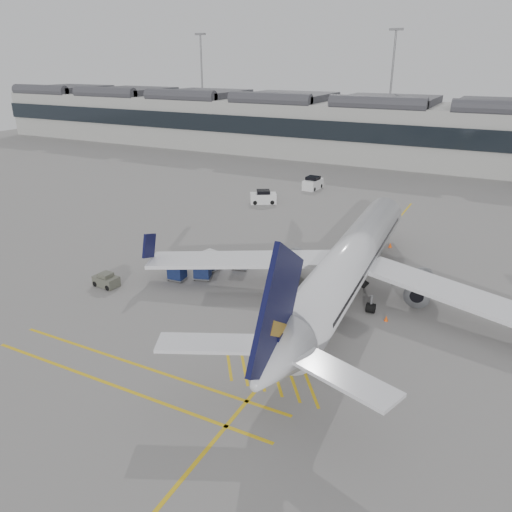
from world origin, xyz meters
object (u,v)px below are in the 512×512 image
at_px(belt_loader, 336,278).
at_px(ramp_agent_a, 285,284).
at_px(baggage_cart_a, 240,261).
at_px(airliner_main, 348,264).
at_px(pushback_tug, 106,280).
at_px(ramp_agent_b, 290,288).

relative_size(belt_loader, ramp_agent_a, 2.92).
height_order(baggage_cart_a, ramp_agent_a, ramp_agent_a).
xyz_separation_m(airliner_main, baggage_cart_a, (-11.31, 1.44, -2.29)).
relative_size(baggage_cart_a, pushback_tug, 0.74).
relative_size(belt_loader, baggage_cart_a, 2.86).
distance_m(airliner_main, belt_loader, 3.90).
xyz_separation_m(airliner_main, belt_loader, (-1.74, 2.39, -2.55)).
distance_m(baggage_cart_a, ramp_agent_b, 7.98).
relative_size(airliner_main, belt_loader, 7.96).
bearing_deg(ramp_agent_a, airliner_main, -30.52).
distance_m(ramp_agent_a, pushback_tug, 16.32).
bearing_deg(ramp_agent_b, belt_loader, -149.04).
xyz_separation_m(baggage_cart_a, pushback_tug, (-8.94, -9.20, -0.29)).
height_order(baggage_cart_a, pushback_tug, baggage_cart_a).
height_order(airliner_main, belt_loader, airliner_main).
bearing_deg(airliner_main, baggage_cart_a, 169.62).
bearing_deg(ramp_agent_b, airliner_main, 178.45).
bearing_deg(airliner_main, ramp_agent_a, -166.99).
height_order(airliner_main, ramp_agent_b, airliner_main).
distance_m(belt_loader, ramp_agent_a, 5.20).
relative_size(baggage_cart_a, ramp_agent_a, 1.02).
bearing_deg(pushback_tug, ramp_agent_b, 23.63).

